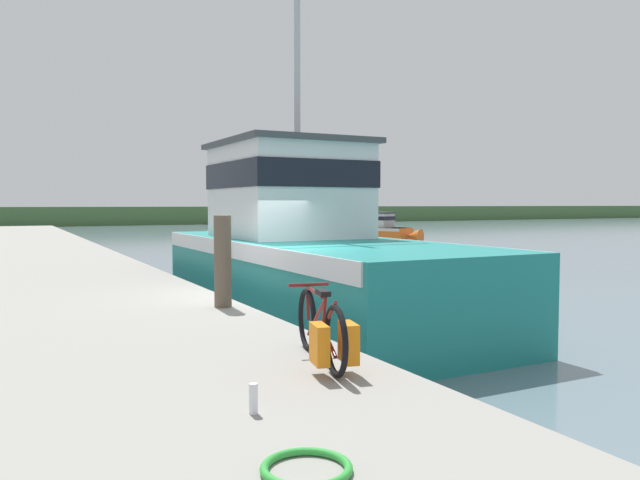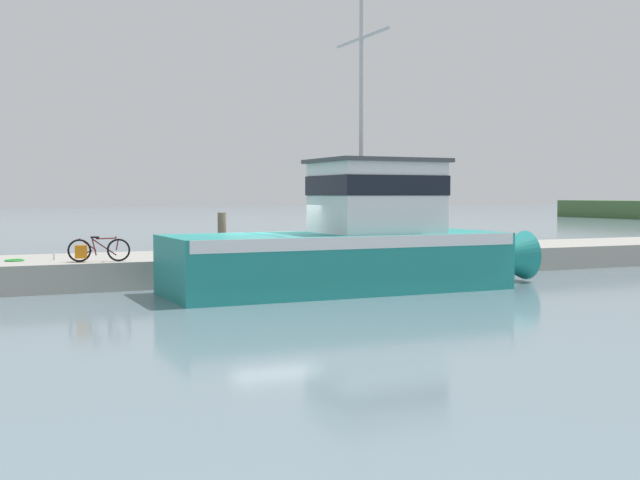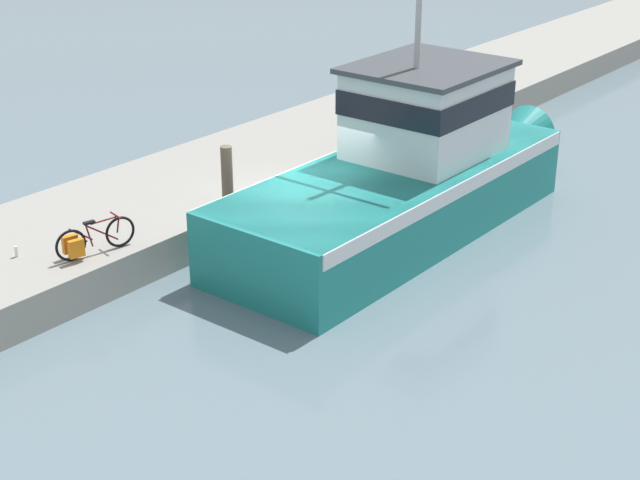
{
  "view_description": "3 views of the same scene",
  "coord_description": "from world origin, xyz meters",
  "views": [
    {
      "loc": [
        -4.32,
        -10.15,
        2.43
      ],
      "look_at": [
        0.17,
        -1.4,
        1.86
      ],
      "focal_mm": 35.0,
      "sensor_mm": 36.0,
      "label": 1
    },
    {
      "loc": [
        22.49,
        -8.38,
        2.79
      ],
      "look_at": [
        0.32,
        1.62,
        1.43
      ],
      "focal_mm": 45.0,
      "sensor_mm": 36.0,
      "label": 2
    },
    {
      "loc": [
        13.62,
        -16.12,
        9.21
      ],
      "look_at": [
        2.47,
        -2.26,
        1.41
      ],
      "focal_mm": 55.0,
      "sensor_mm": 36.0,
      "label": 3
    }
  ],
  "objects": [
    {
      "name": "ground_plane",
      "position": [
        0.0,
        0.0,
        0.0
      ],
      "size": [
        320.0,
        320.0,
        0.0
      ],
      "primitive_type": "plane",
      "color": "slate"
    },
    {
      "name": "dock_pier",
      "position": [
        -3.16,
        0.0,
        0.42
      ],
      "size": [
        4.5,
        80.0,
        0.84
      ],
      "primitive_type": "cube",
      "color": "gray",
      "rests_on": "ground_plane"
    },
    {
      "name": "fishing_boat_main",
      "position": [
        1.56,
        2.22,
        1.43
      ],
      "size": [
        3.6,
        11.79,
        8.51
      ],
      "rotation": [
        0.0,
        0.0,
        0.01
      ],
      "color": "teal",
      "rests_on": "ground_plane"
    },
    {
      "name": "bicycle_touring",
      "position": [
        -1.53,
        -4.82,
        1.18
      ],
      "size": [
        0.66,
        1.75,
        0.74
      ],
      "rotation": [
        0.0,
        0.0,
        -0.22
      ],
      "color": "black",
      "rests_on": "dock_pier"
    },
    {
      "name": "mooring_post",
      "position": [
        -1.29,
        -0.98,
        1.55
      ],
      "size": [
        0.27,
        0.27,
        1.41
      ],
      "primitive_type": "cylinder",
      "color": "brown",
      "rests_on": "dock_pier"
    },
    {
      "name": "water_bottle_by_bike",
      "position": [
        -2.65,
        -5.8,
        0.96
      ],
      "size": [
        0.07,
        0.07,
        0.23
      ],
      "primitive_type": "cylinder",
      "color": "silver",
      "rests_on": "dock_pier"
    }
  ]
}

